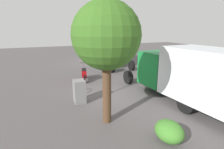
% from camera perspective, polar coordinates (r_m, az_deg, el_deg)
% --- Properties ---
extents(ground_plane, '(60.00, 60.00, 0.00)m').
position_cam_1_polar(ground_plane, '(10.20, -0.12, -6.42)').
color(ground_plane, '#4F4A4A').
extents(box_truck_near, '(7.95, 2.48, 2.80)m').
position_cam_1_polar(box_truck_near, '(9.32, 24.48, 0.34)').
color(box_truck_near, black).
rests_on(box_truck_near, ground).
extents(box_truck_far, '(7.80, 2.36, 3.01)m').
position_cam_1_polar(box_truck_far, '(19.20, -2.42, 8.55)').
color(box_truck_far, black).
rests_on(box_truck_far, ground).
extents(motorcycle, '(1.78, 0.71, 1.20)m').
position_cam_1_polar(motorcycle, '(12.86, -8.91, 0.29)').
color(motorcycle, black).
rests_on(motorcycle, ground).
extents(stop_sign, '(0.71, 0.33, 3.19)m').
position_cam_1_polar(stop_sign, '(9.50, -2.75, 5.31)').
color(stop_sign, '#9E9EA3').
rests_on(stop_sign, ground).
extents(street_tree, '(2.51, 2.51, 4.66)m').
position_cam_1_polar(street_tree, '(6.53, -1.79, 12.02)').
color(street_tree, '#47301E').
rests_on(street_tree, ground).
extents(utility_cabinet, '(0.71, 0.59, 1.16)m').
position_cam_1_polar(utility_cabinet, '(9.14, -10.36, -5.33)').
color(utility_cabinet, slate).
rests_on(utility_cabinet, ground).
extents(bike_rack_hoop, '(0.85, 0.09, 0.85)m').
position_cam_1_polar(bike_rack_hoop, '(10.68, -9.66, -5.65)').
color(bike_rack_hoop, '#B7B7BC').
rests_on(bike_rack_hoop, ground).
extents(shrub_near_sign, '(1.05, 0.86, 0.72)m').
position_cam_1_polar(shrub_near_sign, '(6.46, 17.75, -16.86)').
color(shrub_near_sign, '#3D7A29').
rests_on(shrub_near_sign, ground).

